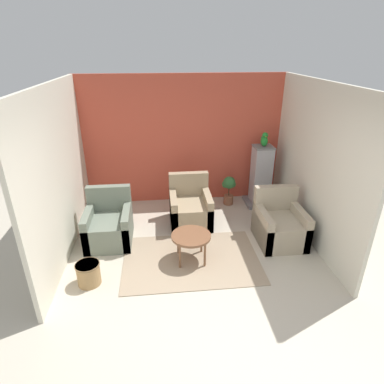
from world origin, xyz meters
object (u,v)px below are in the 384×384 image
Objects in this scene: birdcage at (261,178)px; parrot at (264,140)px; armchair_right at (279,226)px; armchair_left at (109,226)px; armchair_middle at (190,209)px; potted_plant at (229,187)px; wicker_basket at (88,273)px; coffee_table at (191,238)px.

parrot reaches higher than birdcage.
armchair_right is at bearing -93.40° from parrot.
birdcage is (3.01, 1.13, 0.31)m from armchair_left.
potted_plant is at bearing 37.90° from armchair_middle.
armchair_right is (2.93, -0.31, 0.00)m from armchair_left.
armchair_right is 1.83m from parrot.
birdcage reaches higher than wicker_basket.
birdcage is at bearing 20.63° from armchair_left.
birdcage is 2.04× the size of potted_plant.
potted_plant is (2.35, 1.18, 0.09)m from armchair_left.
parrot is at bearing 22.82° from armchair_middle.
potted_plant is at bearing 111.00° from armchair_right.
armchair_right reaches higher than wicker_basket.
armchair_right is at bearing 14.26° from coffee_table.
armchair_left is at bearing 81.62° from wicker_basket.
armchair_middle is at bearing 18.31° from armchair_left.
coffee_table is at bearing -117.97° from potted_plant.
armchair_left is 3.08× the size of parrot.
armchair_middle reaches higher than potted_plant.
potted_plant is at bearing 42.26° from wicker_basket.
wicker_basket is at bearing -137.74° from potted_plant.
armchair_right is 1.00× the size of armchair_middle.
wicker_basket is at bearing -98.38° from armchair_left.
coffee_table is 1.53m from armchair_left.
birdcage reaches higher than potted_plant.
potted_plant is 1.83× the size of wicker_basket.
coffee_table is at bearing -132.00° from birdcage.
potted_plant is at bearing 62.03° from coffee_table.
parrot reaches higher than armchair_left.
potted_plant is at bearing 176.30° from parrot.
wicker_basket is at bearing -144.75° from parrot.
wicker_basket is at bearing -144.78° from birdcage.
armchair_middle is 2.27m from wicker_basket.
parrot reaches higher than wicker_basket.
parrot is (0.09, 1.45, 1.12)m from armchair_right.
birdcage is (1.55, 0.65, 0.31)m from armchair_middle.
armchair_middle reaches higher than coffee_table.
wicker_basket is at bearing -135.57° from armchair_middle.
armchair_right is 1.48m from birdcage.
armchair_right is at bearing -69.00° from potted_plant.
armchair_right reaches higher than coffee_table.
parrot is at bearing 48.03° from coffee_table.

